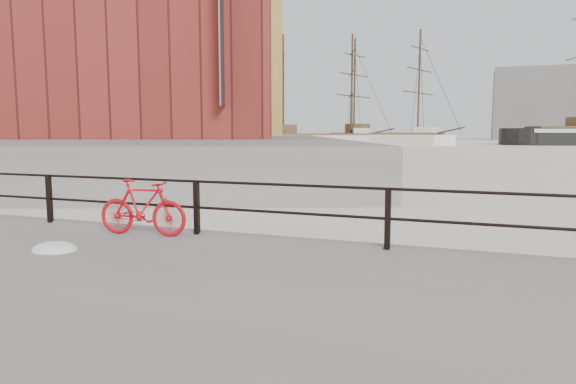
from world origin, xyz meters
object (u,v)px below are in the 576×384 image
Objects in this scene: workboat_far at (141,150)px; workboat_near at (146,157)px; schooner_mid at (384,145)px; bicycle at (142,207)px; schooner_left at (317,144)px.

workboat_near is at bearing -59.19° from workboat_far.
workboat_far is (-22.14, -36.20, 0.00)m from schooner_mid.
bicycle is at bearing -65.22° from schooner_mid.
workboat_near is at bearing -85.88° from schooner_mid.
schooner_left is at bearing 47.09° from workboat_near.
schooner_mid is at bearing 51.49° from workboat_far.
bicycle is at bearing -94.03° from schooner_left.
workboat_far is at bearing -103.52° from schooner_mid.
workboat_near and workboat_far have the same top height.
schooner_mid is at bearing -7.54° from schooner_left.
workboat_far is (-31.62, 42.81, -0.87)m from bicycle.
schooner_left reaches higher than workboat_far.
bicycle is 79.47m from schooner_left.
schooner_mid reaches higher than workboat_near.
schooner_left is at bearing 98.92° from bicycle.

